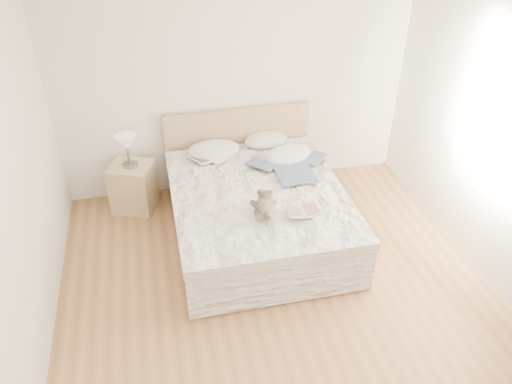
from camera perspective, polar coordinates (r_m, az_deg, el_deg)
floor at (r=4.58m, az=3.42°, el=-13.66°), size 4.00×4.50×0.00m
wall_back at (r=5.66m, az=-2.37°, el=12.91°), size 4.00×0.02×2.70m
wall_left at (r=3.74m, az=-26.87°, el=-3.21°), size 0.02×4.50×2.70m
window at (r=4.78m, az=26.78°, el=6.34°), size 0.02×1.30×1.10m
bed at (r=5.24m, az=0.04°, el=-1.95°), size 1.72×2.14×1.00m
nightstand at (r=5.81m, az=-13.83°, el=0.58°), size 0.56×0.54×0.56m
table_lamp at (r=5.53m, az=-14.56°, el=5.31°), size 0.25×0.25×0.37m
pillow_left at (r=5.64m, az=-4.90°, el=4.77°), size 0.62×0.45×0.18m
pillow_middle at (r=5.84m, az=1.16°, el=5.99°), size 0.57×0.44×0.16m
pillow_right at (r=5.55m, az=3.74°, el=4.30°), size 0.63×0.52×0.16m
blouse at (r=5.29m, az=4.26°, el=2.54°), size 0.61×0.65×0.02m
photo_book at (r=5.50m, az=-5.45°, el=3.79°), size 0.42×0.39×0.03m
childrens_book at (r=4.69m, az=5.37°, el=-2.17°), size 0.33×0.23×0.02m
teddy_bear at (r=4.61m, az=0.84°, el=-2.35°), size 0.29×0.35×0.16m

